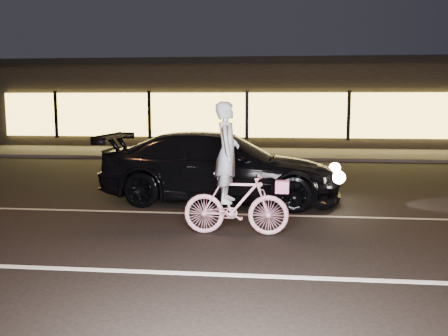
# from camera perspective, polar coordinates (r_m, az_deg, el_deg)

# --- Properties ---
(ground) EXTENTS (90.00, 90.00, 0.00)m
(ground) POSITION_cam_1_polar(r_m,az_deg,el_deg) (8.21, -4.12, -8.36)
(ground) COLOR black
(ground) RESTS_ON ground
(lane_stripe_near) EXTENTS (60.00, 0.12, 0.01)m
(lane_stripe_near) POSITION_cam_1_polar(r_m,az_deg,el_deg) (6.81, -6.44, -11.79)
(lane_stripe_near) COLOR silver
(lane_stripe_near) RESTS_ON ground
(lane_stripe_far) EXTENTS (60.00, 0.10, 0.01)m
(lane_stripe_far) POSITION_cam_1_polar(r_m,az_deg,el_deg) (10.12, -2.08, -5.22)
(lane_stripe_far) COLOR gray
(lane_stripe_far) RESTS_ON ground
(sidewalk) EXTENTS (30.00, 4.00, 0.12)m
(sidewalk) POSITION_cam_1_polar(r_m,az_deg,el_deg) (20.93, 2.29, 1.69)
(sidewalk) COLOR #383533
(sidewalk) RESTS_ON ground
(storefront) EXTENTS (25.40, 8.42, 4.20)m
(storefront) POSITION_cam_1_polar(r_m,az_deg,el_deg) (26.76, 3.21, 7.49)
(storefront) COLOR black
(storefront) RESTS_ON ground
(cyclist) EXTENTS (1.79, 0.62, 2.26)m
(cyclist) POSITION_cam_1_polar(r_m,az_deg,el_deg) (8.42, 1.12, -2.33)
(cyclist) COLOR #DD4174
(cyclist) RESTS_ON ground
(sedan) EXTENTS (5.48, 2.45, 1.56)m
(sedan) POSITION_cam_1_polar(r_m,az_deg,el_deg) (11.25, -0.44, 0.11)
(sedan) COLOR black
(sedan) RESTS_ON ground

